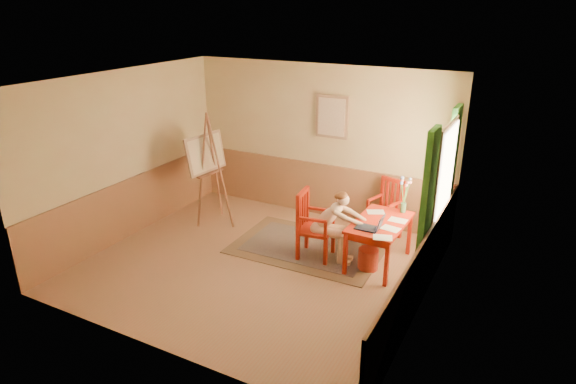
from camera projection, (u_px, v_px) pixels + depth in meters
The scene contains 14 objects.
room at pixel (255, 179), 7.16m from camera, with size 5.04×4.54×2.84m.
wainscot at pixel (282, 216), 8.15m from camera, with size 5.00×4.50×1.00m.
window at pixel (441, 186), 7.04m from camera, with size 0.12×2.01×2.20m.
wall_portrait at pixel (332, 117), 8.70m from camera, with size 0.60×0.05×0.76m.
rug at pixel (308, 247), 8.18m from camera, with size 2.44×1.65×0.02m.
table at pixel (380, 227), 7.45m from camera, with size 0.75×1.22×0.72m.
chair_left at pixel (313, 225), 7.71m from camera, with size 0.56×0.54×1.10m.
chair_back at pixel (386, 209), 8.36m from camera, with size 0.57×0.58×1.03m.
figure at pixel (332, 223), 7.57m from camera, with size 0.88×0.42×1.16m.
laptop at pixel (371, 226), 7.14m from camera, with size 0.40×0.24×0.24m.
papers at pixel (387, 224), 7.31m from camera, with size 0.70×1.10×0.00m.
vase at pixel (404, 196), 7.66m from camera, with size 0.20×0.28×0.57m.
wastebasket at pixel (368, 259), 7.48m from camera, with size 0.31×0.31×0.33m, color #C7432C.
easel at pixel (207, 158), 8.77m from camera, with size 0.71×0.91×2.03m.
Camera 1 is at (3.57, -5.76, 3.79)m, focal length 30.98 mm.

